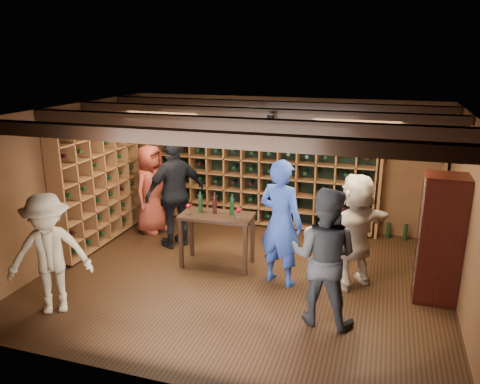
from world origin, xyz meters
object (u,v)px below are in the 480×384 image
(man_blue_shirt, at_px, (281,223))
(guest_khaki, at_px, (49,254))
(man_grey_suit, at_px, (324,257))
(guest_red_floral, at_px, (151,189))
(display_cabinet, at_px, (439,241))
(guest_beige, at_px, (355,231))
(tasting_table, at_px, (217,220))
(guest_woman_black, at_px, (175,193))

(man_blue_shirt, relative_size, guest_khaki, 1.16)
(man_grey_suit, height_order, guest_red_floral, man_grey_suit)
(display_cabinet, bearing_deg, man_blue_shirt, -175.74)
(man_blue_shirt, bearing_deg, guest_beige, -148.78)
(man_blue_shirt, xyz_separation_m, man_grey_suit, (0.74, -0.87, -0.05))
(tasting_table, bearing_deg, display_cabinet, -4.55)
(guest_khaki, distance_m, guest_beige, 4.16)
(man_grey_suit, height_order, guest_woman_black, guest_woman_black)
(tasting_table, bearing_deg, man_blue_shirt, -16.58)
(guest_woman_black, bearing_deg, guest_beige, 115.03)
(guest_woman_black, distance_m, tasting_table, 1.12)
(display_cabinet, distance_m, guest_woman_black, 4.25)
(guest_khaki, bearing_deg, man_grey_suit, -17.78)
(guest_beige, bearing_deg, tasting_table, -48.80)
(display_cabinet, bearing_deg, guest_red_floral, 166.82)
(display_cabinet, bearing_deg, man_grey_suit, -144.01)
(tasting_table, bearing_deg, guest_woman_black, 147.69)
(guest_red_floral, relative_size, guest_beige, 0.99)
(guest_khaki, relative_size, tasting_table, 1.39)
(guest_woman_black, xyz_separation_m, guest_khaki, (-0.62, -2.49, -0.15))
(man_blue_shirt, relative_size, guest_beige, 1.11)
(guest_red_floral, height_order, tasting_table, guest_red_floral)
(man_blue_shirt, height_order, guest_beige, man_blue_shirt)
(guest_red_floral, relative_size, guest_khaki, 1.04)
(guest_beige, bearing_deg, display_cabinet, 128.36)
(guest_red_floral, distance_m, guest_woman_black, 0.89)
(man_grey_suit, relative_size, tasting_table, 1.52)
(man_grey_suit, relative_size, guest_woman_black, 0.92)
(man_blue_shirt, height_order, guest_woman_black, guest_woman_black)
(man_blue_shirt, xyz_separation_m, guest_red_floral, (-2.78, 1.31, -0.10))
(display_cabinet, distance_m, guest_red_floral, 5.06)
(display_cabinet, bearing_deg, tasting_table, 178.03)
(guest_khaki, height_order, guest_beige, guest_beige)
(guest_red_floral, bearing_deg, guest_khaki, -167.21)
(guest_red_floral, bearing_deg, guest_woman_black, -113.47)
(guest_beige, height_order, tasting_table, guest_beige)
(man_grey_suit, distance_m, guest_woman_black, 3.25)
(man_blue_shirt, distance_m, man_grey_suit, 1.14)
(man_blue_shirt, distance_m, guest_beige, 1.06)
(guest_red_floral, height_order, guest_khaki, guest_red_floral)
(display_cabinet, relative_size, guest_woman_black, 0.91)
(display_cabinet, distance_m, tasting_table, 3.24)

